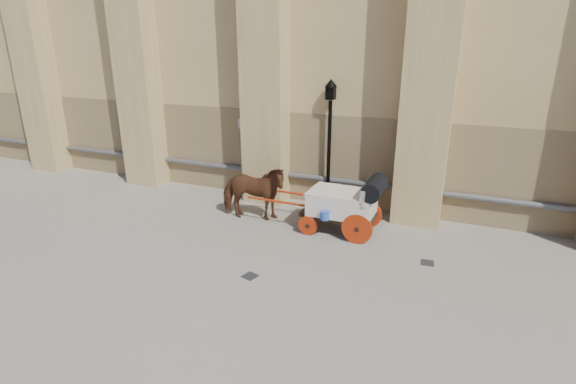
% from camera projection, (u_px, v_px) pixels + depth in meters
% --- Properties ---
extents(ground, '(90.00, 90.00, 0.00)m').
position_uv_depth(ground, '(245.00, 248.00, 12.05)').
color(ground, slate).
rests_on(ground, ground).
extents(horse, '(2.21, 1.29, 1.75)m').
position_uv_depth(horse, '(253.00, 193.00, 13.61)').
color(horse, '#5B2D19').
rests_on(horse, ground).
extents(carriage, '(3.98, 1.42, 1.74)m').
position_uv_depth(carriage, '(347.00, 202.00, 12.68)').
color(carriage, black).
rests_on(carriage, ground).
extents(street_lamp, '(0.39, 0.39, 4.14)m').
position_uv_depth(street_lamp, '(329.00, 141.00, 14.18)').
color(street_lamp, black).
rests_on(street_lamp, ground).
extents(drain_grate_near, '(0.40, 0.40, 0.01)m').
position_uv_depth(drain_grate_near, '(250.00, 276.00, 10.66)').
color(drain_grate_near, black).
rests_on(drain_grate_near, ground).
extents(drain_grate_far, '(0.35, 0.35, 0.01)m').
position_uv_depth(drain_grate_far, '(427.00, 263.00, 11.27)').
color(drain_grate_far, black).
rests_on(drain_grate_far, ground).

